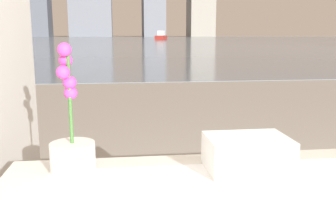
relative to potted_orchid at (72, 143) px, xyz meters
The scene contains 5 objects.
potted_orchid is the anchor object (origin of this frame).
towel_stack 0.61m from the potted_orchid, ahead, with size 0.28×0.21×0.12m.
harbor_water 61.11m from the potted_orchid, 89.41° to the left, with size 180.00×110.00×0.01m.
harbor_boat_2 82.76m from the potted_orchid, 104.31° to the left, with size 2.59×3.24×1.18m.
harbor_boat_4 57.70m from the potted_orchid, 83.68° to the left, with size 2.29×3.91×1.39m.
Camera 1 is at (-0.45, -0.38, 0.96)m, focal length 40.00 mm.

